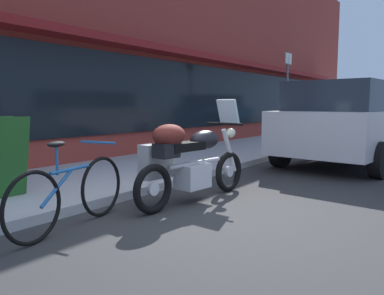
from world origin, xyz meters
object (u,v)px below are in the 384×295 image
object	(u,v)px
sandwich_board_sign	(3,157)
parked_minivan	(353,122)
parked_bicycle	(71,193)
parking_sign_pole	(287,90)
touring_motorcycle	(187,159)

from	to	relation	value
sandwich_board_sign	parked_minivan	bearing A→B (deg)	-22.72
parked_bicycle	parking_sign_pole	world-z (taller)	parking_sign_pole
parked_bicycle	parked_minivan	xyz separation A→B (m)	(6.44, -1.25, 0.55)
sandwich_board_sign	parking_sign_pole	size ratio (longest dim) A/B	0.37
parked_minivan	parking_sign_pole	size ratio (longest dim) A/B	1.71
touring_motorcycle	parking_sign_pole	bearing A→B (deg)	12.44
sandwich_board_sign	parked_bicycle	bearing A→B (deg)	-91.64
parked_bicycle	parked_minivan	distance (m)	6.58
parking_sign_pole	parked_bicycle	bearing A→B (deg)	-171.83
touring_motorcycle	sandwich_board_sign	bearing A→B (deg)	130.87
parked_bicycle	parking_sign_pole	size ratio (longest dim) A/B	0.61
parking_sign_pole	parked_minivan	bearing A→B (deg)	-133.83
sandwich_board_sign	parking_sign_pole	bearing A→B (deg)	-1.02
parked_bicycle	sandwich_board_sign	xyz separation A→B (m)	(0.04, 1.43, 0.26)
parked_minivan	sandwich_board_sign	world-z (taller)	parked_minivan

